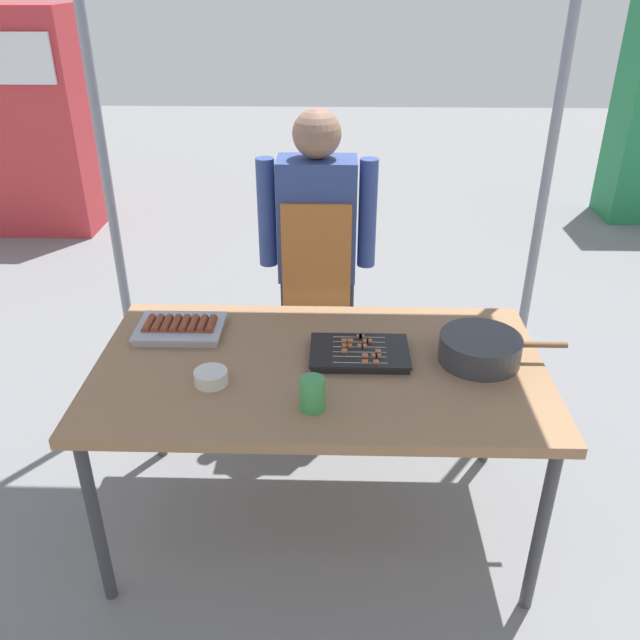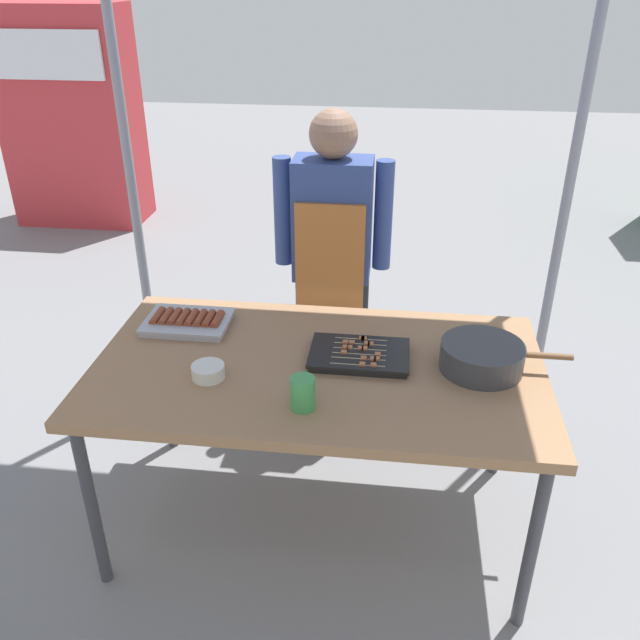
% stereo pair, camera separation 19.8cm
% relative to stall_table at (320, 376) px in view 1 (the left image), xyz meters
% --- Properties ---
extents(ground_plane, '(18.00, 18.00, 0.00)m').
position_rel_stall_table_xyz_m(ground_plane, '(0.00, 0.00, -0.70)').
color(ground_plane, slate).
extents(stall_table, '(1.60, 0.90, 0.75)m').
position_rel_stall_table_xyz_m(stall_table, '(0.00, 0.00, 0.00)').
color(stall_table, '#9E724C').
rests_on(stall_table, ground).
extents(tray_grilled_sausages, '(0.33, 0.24, 0.05)m').
position_rel_stall_table_xyz_m(tray_grilled_sausages, '(-0.54, 0.21, 0.07)').
color(tray_grilled_sausages, '#ADADB2').
rests_on(tray_grilled_sausages, stall_table).
extents(tray_meat_skewers, '(0.36, 0.24, 0.04)m').
position_rel_stall_table_xyz_m(tray_meat_skewers, '(0.14, 0.05, 0.07)').
color(tray_meat_skewers, black).
rests_on(tray_meat_skewers, stall_table).
extents(cooking_wok, '(0.45, 0.29, 0.10)m').
position_rel_stall_table_xyz_m(cooking_wok, '(0.57, 0.04, 0.11)').
color(cooking_wok, '#38383A').
rests_on(cooking_wok, stall_table).
extents(condiment_bowl, '(0.11, 0.11, 0.05)m').
position_rel_stall_table_xyz_m(condiment_bowl, '(-0.36, -0.13, 0.08)').
color(condiment_bowl, silver).
rests_on(condiment_bowl, stall_table).
extents(drink_cup_near_edge, '(0.08, 0.08, 0.11)m').
position_rel_stall_table_xyz_m(drink_cup_near_edge, '(-0.02, -0.27, 0.11)').
color(drink_cup_near_edge, '#3F994C').
rests_on(drink_cup_near_edge, stall_table).
extents(vendor_woman, '(0.52, 0.22, 1.49)m').
position_rel_stall_table_xyz_m(vendor_woman, '(-0.03, 0.75, 0.18)').
color(vendor_woman, black).
rests_on(vendor_woman, ground).
extents(neighbor_stall_left, '(1.05, 0.60, 1.76)m').
position_rel_stall_table_xyz_m(neighbor_stall_left, '(-2.51, 3.38, 0.19)').
color(neighbor_stall_left, '#C63338').
rests_on(neighbor_stall_left, ground).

